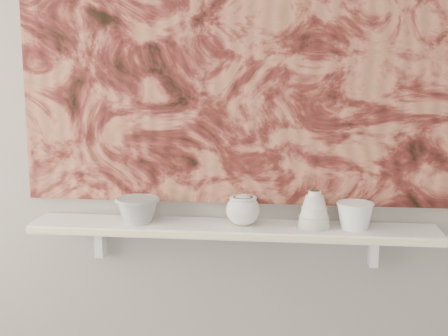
# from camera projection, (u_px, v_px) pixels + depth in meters

# --- Properties ---
(wall_back) EXTENTS (3.60, 0.00, 3.60)m
(wall_back) POSITION_uv_depth(u_px,v_px,m) (235.00, 101.00, 2.16)
(wall_back) COLOR gray
(wall_back) RESTS_ON floor
(shelf) EXTENTS (1.40, 0.18, 0.03)m
(shelf) POSITION_uv_depth(u_px,v_px,m) (232.00, 229.00, 2.15)
(shelf) COLOR white
(shelf) RESTS_ON wall_back
(shelf_stripe) EXTENTS (1.40, 0.01, 0.02)m
(shelf_stripe) POSITION_uv_depth(u_px,v_px,m) (229.00, 237.00, 2.06)
(shelf_stripe) COLOR beige
(shelf_stripe) RESTS_ON shelf
(bracket_left) EXTENTS (0.03, 0.06, 0.12)m
(bracket_left) POSITION_uv_depth(u_px,v_px,m) (101.00, 240.00, 2.28)
(bracket_left) COLOR white
(bracket_left) RESTS_ON wall_back
(bracket_right) EXTENTS (0.03, 0.06, 0.12)m
(bracket_right) POSITION_uv_depth(u_px,v_px,m) (373.00, 249.00, 2.17)
(bracket_right) COLOR white
(bracket_right) RESTS_ON wall_back
(painting) EXTENTS (1.50, 0.02, 1.10)m
(painting) POSITION_uv_depth(u_px,v_px,m) (235.00, 45.00, 2.11)
(painting) COLOR #5C1F1C
(painting) RESTS_ON wall_back
(house_motif) EXTENTS (0.09, 0.00, 0.08)m
(house_motif) POSITION_uv_depth(u_px,v_px,m) (366.00, 137.00, 2.11)
(house_motif) COLOR black
(house_motif) RESTS_ON painting
(bowl_grey) EXTENTS (0.20, 0.20, 0.09)m
(bowl_grey) POSITION_uv_depth(u_px,v_px,m) (138.00, 209.00, 2.17)
(bowl_grey) COLOR gray
(bowl_grey) RESTS_ON shelf
(cup_cream) EXTENTS (0.14, 0.14, 0.11)m
(cup_cream) POSITION_uv_depth(u_px,v_px,m) (243.00, 210.00, 2.13)
(cup_cream) COLOR beige
(cup_cream) RESTS_ON shelf
(bell_vessel) EXTENTS (0.13, 0.13, 0.13)m
(bell_vessel) POSITION_uv_depth(u_px,v_px,m) (314.00, 209.00, 2.10)
(bell_vessel) COLOR beige
(bell_vessel) RESTS_ON shelf
(bowl_white) EXTENTS (0.13, 0.13, 0.09)m
(bowl_white) POSITION_uv_depth(u_px,v_px,m) (355.00, 215.00, 2.09)
(bowl_white) COLOR white
(bowl_white) RESTS_ON shelf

